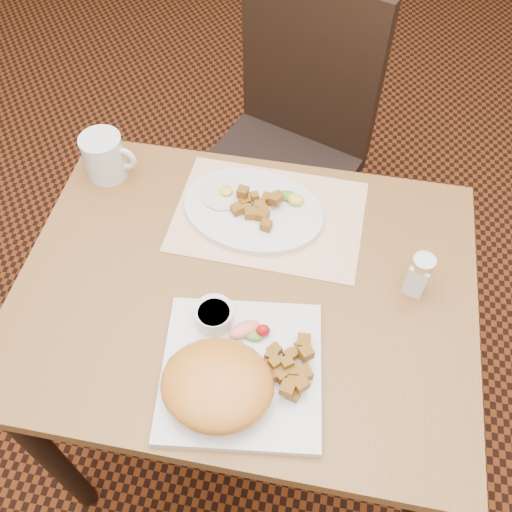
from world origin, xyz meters
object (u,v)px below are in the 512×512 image
object	(u,v)px
table	(246,313)
plate_oval	(253,210)
coffee_mug	(105,156)
salt_shaker	(419,275)
plate_square	(241,371)
chair_far	(288,138)

from	to	relation	value
table	plate_oval	bearing A→B (deg)	95.97
plate_oval	coffee_mug	size ratio (longest dim) A/B	2.50
plate_oval	salt_shaker	xyz separation A→B (m)	(0.34, -0.13, 0.04)
table	salt_shaker	size ratio (longest dim) A/B	9.00
plate_square	plate_oval	bearing A→B (deg)	97.68
table	coffee_mug	world-z (taller)	coffee_mug
chair_far	coffee_mug	bearing A→B (deg)	69.77
table	coffee_mug	xyz separation A→B (m)	(-0.36, 0.24, 0.16)
chair_far	coffee_mug	xyz separation A→B (m)	(-0.36, -0.42, 0.26)
salt_shaker	table	bearing A→B (deg)	-171.02
table	plate_oval	world-z (taller)	plate_oval
chair_far	table	bearing A→B (deg)	110.59
coffee_mug	salt_shaker	bearing A→B (deg)	-15.51
plate_oval	salt_shaker	world-z (taller)	salt_shaker
table	coffee_mug	bearing A→B (deg)	146.31
plate_oval	chair_far	bearing A→B (deg)	88.66
chair_far	coffee_mug	distance (m)	0.61
plate_square	coffee_mug	world-z (taller)	coffee_mug
plate_square	chair_far	bearing A→B (deg)	92.60
chair_far	coffee_mug	world-z (taller)	chair_far
chair_far	plate_oval	bearing A→B (deg)	108.56
table	plate_square	xyz separation A→B (m)	(0.03, -0.18, 0.12)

